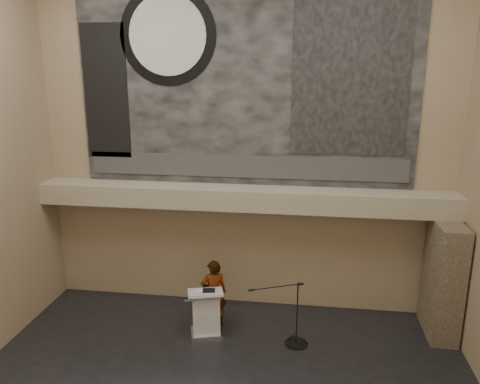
# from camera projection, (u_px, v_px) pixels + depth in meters

# --- Properties ---
(wall_back) EXTENTS (10.00, 0.02, 8.50)m
(wall_back) POSITION_uv_depth(u_px,v_px,m) (245.00, 141.00, 11.27)
(wall_back) COLOR #8E775A
(wall_back) RESTS_ON floor
(wall_front) EXTENTS (10.00, 0.02, 8.50)m
(wall_front) POSITION_uv_depth(u_px,v_px,m) (110.00, 299.00, 3.62)
(wall_front) COLOR #8E775A
(wall_front) RESTS_ON floor
(soffit) EXTENTS (10.00, 0.80, 0.50)m
(soffit) POSITION_uv_depth(u_px,v_px,m) (242.00, 198.00, 11.22)
(soffit) COLOR gray
(soffit) RESTS_ON wall_back
(sprinkler_left) EXTENTS (0.04, 0.04, 0.06)m
(sprinkler_left) POSITION_uv_depth(u_px,v_px,m) (177.00, 207.00, 11.46)
(sprinkler_left) COLOR #B2893D
(sprinkler_left) RESTS_ON soffit
(sprinkler_right) EXTENTS (0.04, 0.04, 0.06)m
(sprinkler_right) POSITION_uv_depth(u_px,v_px,m) (322.00, 213.00, 10.99)
(sprinkler_right) COLOR #B2893D
(sprinkler_right) RESTS_ON soffit
(banner) EXTENTS (8.00, 0.05, 5.00)m
(banner) POSITION_uv_depth(u_px,v_px,m) (245.00, 80.00, 10.86)
(banner) COLOR black
(banner) RESTS_ON wall_back
(banner_text_strip) EXTENTS (7.76, 0.02, 0.55)m
(banner_text_strip) POSITION_uv_depth(u_px,v_px,m) (244.00, 166.00, 11.35)
(banner_text_strip) COLOR #2F2F2F
(banner_text_strip) RESTS_ON banner
(banner_clock_rim) EXTENTS (2.30, 0.02, 2.30)m
(banner_clock_rim) POSITION_uv_depth(u_px,v_px,m) (167.00, 35.00, 10.81)
(banner_clock_rim) COLOR black
(banner_clock_rim) RESTS_ON banner
(banner_clock_face) EXTENTS (1.84, 0.02, 1.84)m
(banner_clock_face) POSITION_uv_depth(u_px,v_px,m) (167.00, 35.00, 10.79)
(banner_clock_face) COLOR silver
(banner_clock_face) RESTS_ON banner
(banner_building_print) EXTENTS (2.60, 0.02, 3.60)m
(banner_building_print) POSITION_uv_depth(u_px,v_px,m) (350.00, 76.00, 10.47)
(banner_building_print) COLOR black
(banner_building_print) RESTS_ON banner
(banner_brick_print) EXTENTS (1.10, 0.02, 3.20)m
(banner_brick_print) POSITION_uv_depth(u_px,v_px,m) (106.00, 92.00, 11.36)
(banner_brick_print) COLOR black
(banner_brick_print) RESTS_ON banner
(stone_pier) EXTENTS (0.60, 1.40, 2.70)m
(stone_pier) POSITION_uv_depth(u_px,v_px,m) (443.00, 279.00, 10.58)
(stone_pier) COLOR #463A2B
(stone_pier) RESTS_ON floor
(lectern) EXTENTS (0.90, 0.74, 1.14)m
(lectern) POSITION_uv_depth(u_px,v_px,m) (206.00, 313.00, 10.68)
(lectern) COLOR silver
(lectern) RESTS_ON floor
(binder) EXTENTS (0.31, 0.26, 0.04)m
(binder) POSITION_uv_depth(u_px,v_px,m) (209.00, 291.00, 10.52)
(binder) COLOR black
(binder) RESTS_ON lectern
(papers) EXTENTS (0.24, 0.29, 0.00)m
(papers) POSITION_uv_depth(u_px,v_px,m) (201.00, 291.00, 10.51)
(papers) COLOR silver
(papers) RESTS_ON lectern
(speaker_person) EXTENTS (0.71, 0.58, 1.68)m
(speaker_person) POSITION_uv_depth(u_px,v_px,m) (214.00, 294.00, 10.98)
(speaker_person) COLOR silver
(speaker_person) RESTS_ON floor
(mic_stand) EXTENTS (1.28, 0.70, 1.50)m
(mic_stand) POSITION_uv_depth(u_px,v_px,m) (295.00, 335.00, 10.39)
(mic_stand) COLOR black
(mic_stand) RESTS_ON floor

